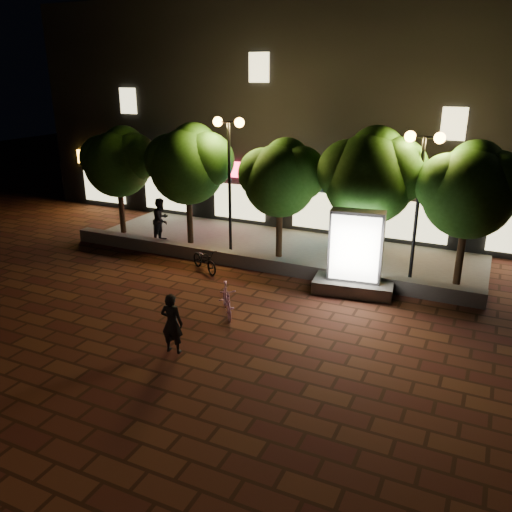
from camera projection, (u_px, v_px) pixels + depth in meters
The scene contains 16 objects.
ground at pixel (195, 310), 15.70m from camera, with size 80.00×80.00×0.00m, color #522A19.
retaining_wall at pixel (252, 261), 19.03m from camera, with size 16.00×0.45×0.50m, color slate.
sidewalk at pixel (278, 247), 21.23m from camera, with size 16.00×5.00×0.08m, color slate.
building_block at pixel (331, 112), 25.11m from camera, with size 28.00×8.12×11.30m.
tree_far_left at pixel (119, 160), 22.04m from camera, with size 3.36×2.80×4.63m.
tree_left at pixel (189, 162), 20.59m from camera, with size 3.60×3.00×4.89m.
tree_mid at pixel (282, 176), 19.06m from camera, with size 3.24×2.70×4.50m.
tree_right at pixel (372, 173), 17.62m from camera, with size 3.72×3.10×5.07m.
tree_far_right at pixel (472, 187), 16.41m from camera, with size 3.48×2.90×4.76m.
street_lamp_left at pixel (229, 151), 19.39m from camera, with size 1.26×0.36×5.18m.
street_lamp_right at pixel (422, 168), 16.63m from camera, with size 1.26×0.36×4.98m.
ad_kiosk at pixel (355, 260), 16.65m from camera, with size 2.68×1.59×2.75m.
scooter_pink at pixel (227, 300), 15.26m from camera, with size 0.45×1.60×0.96m, color #D68BC6.
rider at pixel (172, 323), 13.12m from camera, with size 0.59×0.39×1.62m, color black.
scooter_parked at pixel (205, 260), 18.68m from camera, with size 0.56×1.60×0.84m, color black.
pedestrian at pixel (161, 220), 21.62m from camera, with size 0.89×0.70×1.84m, color black.
Camera 1 is at (7.75, -12.10, 6.82)m, focal length 36.36 mm.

